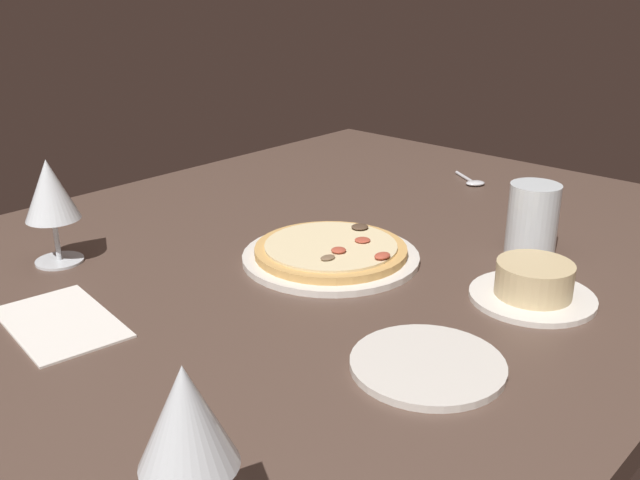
% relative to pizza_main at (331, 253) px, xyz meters
% --- Properties ---
extents(dining_table, '(1.50, 1.10, 0.04)m').
position_rel_pizza_main_xyz_m(dining_table, '(0.01, -0.04, -0.03)').
color(dining_table, brown).
rests_on(dining_table, ground).
extents(pizza_main, '(0.27, 0.27, 0.03)m').
position_rel_pizza_main_xyz_m(pizza_main, '(0.00, 0.00, 0.00)').
color(pizza_main, silver).
rests_on(pizza_main, dining_table).
extents(ramekin_on_saucer, '(0.17, 0.17, 0.05)m').
position_rel_pizza_main_xyz_m(ramekin_on_saucer, '(-0.08, 0.29, 0.01)').
color(ramekin_on_saucer, silver).
rests_on(ramekin_on_saucer, dining_table).
extents(wine_glass_far, '(0.08, 0.08, 0.16)m').
position_rel_pizza_main_xyz_m(wine_glass_far, '(0.29, -0.30, 0.10)').
color(wine_glass_far, silver).
rests_on(wine_glass_far, dining_table).
extents(wine_glass_near, '(0.08, 0.08, 0.17)m').
position_rel_pizza_main_xyz_m(wine_glass_near, '(0.51, 0.31, 0.11)').
color(wine_glass_near, silver).
rests_on(wine_glass_near, dining_table).
extents(water_glass, '(0.08, 0.08, 0.11)m').
position_rel_pizza_main_xyz_m(water_glass, '(-0.23, 0.21, 0.04)').
color(water_glass, silver).
rests_on(water_glass, dining_table).
extents(side_plate, '(0.18, 0.18, 0.01)m').
position_rel_pizza_main_xyz_m(side_plate, '(0.16, 0.29, -0.01)').
color(side_plate, silver).
rests_on(side_plate, dining_table).
extents(paper_menu, '(0.14, 0.20, 0.00)m').
position_rel_pizza_main_xyz_m(paper_menu, '(0.39, -0.12, -0.01)').
color(paper_menu, white).
rests_on(paper_menu, dining_table).
extents(spoon, '(0.08, 0.10, 0.01)m').
position_rel_pizza_main_xyz_m(spoon, '(-0.50, -0.05, -0.01)').
color(spoon, silver).
rests_on(spoon, dining_table).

